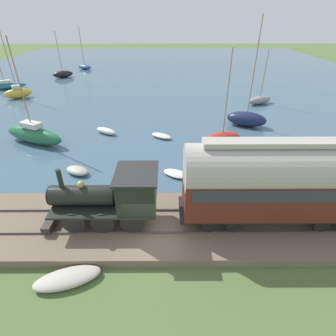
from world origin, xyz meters
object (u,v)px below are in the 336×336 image
sailboat_navy (246,119)px  beached_dinghy (67,278)px  sailboat_blue (85,67)px  sailboat_yellow (18,93)px  passenger_coach (280,180)px  rowboat_mid_harbor (77,171)px  rowboat_far_out (161,136)px  sailboat_teal (5,86)px  rowboat_near_shore (106,131)px  sailboat_red (222,137)px  sailboat_black (63,74)px  steam_locomotive (115,194)px  sailboat_gray (260,100)px  rowboat_off_pier (176,174)px  sailboat_green (34,134)px

sailboat_navy → beached_dinghy: size_ratio=3.32×
sailboat_blue → sailboat_yellow: 21.47m
passenger_coach → rowboat_mid_harbor: (5.58, 11.88, -2.84)m
sailboat_blue → rowboat_far_out: sailboat_blue is taller
sailboat_blue → sailboat_teal: 18.03m
sailboat_blue → sailboat_navy: (-31.52, -24.92, 0.25)m
rowboat_far_out → rowboat_near_shore: 5.42m
sailboat_red → sailboat_black: bearing=23.1°
steam_locomotive → sailboat_gray: bearing=-32.7°
steam_locomotive → rowboat_mid_harbor: size_ratio=2.76×
rowboat_mid_harbor → rowboat_far_out: (6.29, -5.94, -0.06)m
passenger_coach → sailboat_yellow: 35.92m
sailboat_yellow → rowboat_far_out: 23.68m
rowboat_off_pier → sailboat_red: bearing=-7.8°
rowboat_near_shore → rowboat_mid_harbor: bearing=-152.6°
sailboat_green → passenger_coach: bearing=-98.9°
rowboat_near_shore → passenger_coach: bearing=-106.5°
steam_locomotive → passenger_coach: size_ratio=0.60×
sailboat_teal → rowboat_off_pier: (-24.71, -25.09, -0.35)m
sailboat_red → rowboat_mid_harbor: bearing=96.8°
sailboat_gray → sailboat_yellow: 32.02m
sailboat_blue → beached_dinghy: size_ratio=2.59×
steam_locomotive → beached_dinghy: bearing=152.2°
sailboat_yellow → rowboat_near_shore: bearing=-164.9°
steam_locomotive → sailboat_yellow: 30.68m
passenger_coach → rowboat_off_pier: bearing=42.2°
rowboat_far_out → sailboat_navy: bearing=-38.1°
sailboat_yellow → sailboat_teal: (4.86, 4.31, -0.24)m
sailboat_navy → rowboat_mid_harbor: sailboat_navy is taller
rowboat_off_pier → rowboat_near_shore: rowboat_near_shore is taller
rowboat_mid_harbor → sailboat_black: bearing=48.7°
sailboat_yellow → beached_dinghy: size_ratio=2.86×
passenger_coach → sailboat_red: size_ratio=1.23×
rowboat_mid_harbor → passenger_coach: bearing=-86.7°
sailboat_black → sailboat_red: bearing=-169.0°
sailboat_gray → sailboat_black: size_ratio=0.87×
sailboat_red → sailboat_teal: size_ratio=1.40×
sailboat_teal → beached_dinghy: 38.86m
steam_locomotive → sailboat_gray: 26.60m
sailboat_black → sailboat_navy: sailboat_navy is taller
steam_locomotive → sailboat_blue: sailboat_blue is taller
sailboat_black → rowboat_off_pier: sailboat_black is taller
passenger_coach → rowboat_off_pier: (5.27, 4.78, -2.93)m
sailboat_red → sailboat_black: 36.43m
sailboat_black → beached_dinghy: bearing=169.9°
steam_locomotive → sailboat_navy: size_ratio=0.58×
rowboat_near_shore → rowboat_off_pier: bearing=-107.2°
rowboat_near_shore → sailboat_navy: bearing=-49.7°
sailboat_black → rowboat_off_pier: 38.34m
steam_locomotive → rowboat_far_out: (11.87, -2.06, -2.08)m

